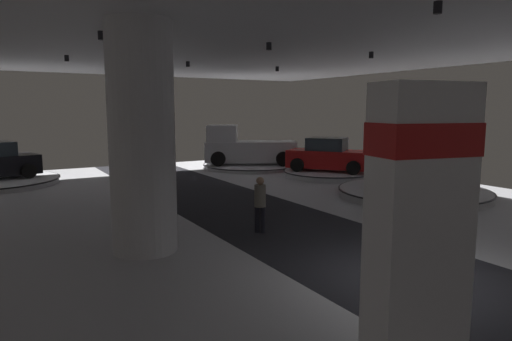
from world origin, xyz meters
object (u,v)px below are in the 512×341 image
(column_left, at_px, (142,139))
(display_platform_mid_right, at_px, (413,193))
(display_platform_deep_right, at_px, (251,165))
(display_car_mid_right, at_px, (414,170))
(brand_sign_pylon, at_px, (418,245))
(display_car_far_right, at_px, (329,156))
(pickup_truck_deep_right, at_px, (246,148))
(display_platform_far_right, at_px, (329,173))
(visitor_walking_near, at_px, (260,201))

(column_left, height_order, display_platform_mid_right, column_left)
(column_left, relative_size, display_platform_deep_right, 0.97)
(column_left, relative_size, display_car_mid_right, 1.23)
(brand_sign_pylon, height_order, display_car_far_right, brand_sign_pylon)
(brand_sign_pylon, relative_size, display_platform_mid_right, 0.64)
(pickup_truck_deep_right, xyz_separation_m, display_platform_far_right, (2.03, -5.24, -0.99))
(display_platform_far_right, distance_m, display_platform_mid_right, 5.99)
(pickup_truck_deep_right, height_order, visitor_walking_near, pickup_truck_deep_right)
(column_left, xyz_separation_m, display_platform_deep_right, (10.06, 12.36, -2.62))
(pickup_truck_deep_right, bearing_deg, column_left, -128.00)
(pickup_truck_deep_right, bearing_deg, display_platform_far_right, -68.81)
(column_left, bearing_deg, visitor_walking_near, -1.08)
(display_platform_deep_right, xyz_separation_m, display_platform_mid_right, (1.11, -11.03, 0.04))
(brand_sign_pylon, distance_m, display_car_mid_right, 13.40)
(display_platform_far_right, height_order, display_platform_mid_right, display_platform_mid_right)
(pickup_truck_deep_right, xyz_separation_m, display_car_mid_right, (1.40, -11.17, -0.09))
(display_platform_far_right, relative_size, visitor_walking_near, 2.97)
(display_platform_far_right, xyz_separation_m, display_platform_mid_right, (-0.65, -5.96, 0.01))
(display_platform_deep_right, relative_size, display_car_far_right, 1.28)
(display_platform_far_right, bearing_deg, brand_sign_pylon, -126.63)
(display_car_far_right, relative_size, display_platform_mid_right, 0.76)
(column_left, bearing_deg, pickup_truck_deep_right, 52.00)
(display_platform_far_right, relative_size, display_platform_mid_right, 0.80)
(brand_sign_pylon, xyz_separation_m, display_platform_mid_right, (10.18, 8.62, -1.77))
(pickup_truck_deep_right, relative_size, visitor_walking_near, 3.54)
(display_car_far_right, bearing_deg, visitor_walking_near, -139.25)
(display_platform_far_right, bearing_deg, visitor_walking_near, -139.41)
(pickup_truck_deep_right, xyz_separation_m, display_car_far_right, (2.01, -5.21, -0.10))
(brand_sign_pylon, height_order, display_car_mid_right, brand_sign_pylon)
(column_left, height_order, display_platform_far_right, column_left)
(column_left, distance_m, display_car_mid_right, 11.40)
(column_left, distance_m, brand_sign_pylon, 7.39)
(display_platform_mid_right, distance_m, display_car_mid_right, 0.90)
(display_car_mid_right, distance_m, visitor_walking_near, 8.07)
(brand_sign_pylon, distance_m, display_car_far_right, 18.19)
(display_platform_far_right, bearing_deg, pickup_truck_deep_right, 111.19)
(column_left, distance_m, display_platform_far_right, 14.13)
(brand_sign_pylon, bearing_deg, display_platform_far_right, 53.37)
(display_car_far_right, bearing_deg, pickup_truck_deep_right, 111.11)
(column_left, height_order, brand_sign_pylon, column_left)
(display_platform_mid_right, relative_size, visitor_walking_near, 3.70)
(column_left, relative_size, display_platform_far_right, 1.17)
(column_left, distance_m, display_car_far_right, 13.99)
(pickup_truck_deep_right, bearing_deg, display_platform_mid_right, -82.95)
(column_left, height_order, display_car_mid_right, column_left)
(column_left, bearing_deg, display_car_far_right, 31.78)
(display_car_far_right, relative_size, display_car_mid_right, 0.99)
(display_car_far_right, bearing_deg, display_platform_mid_right, -96.00)
(display_car_far_right, bearing_deg, column_left, -148.22)
(visitor_walking_near, bearing_deg, display_car_mid_right, 10.12)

